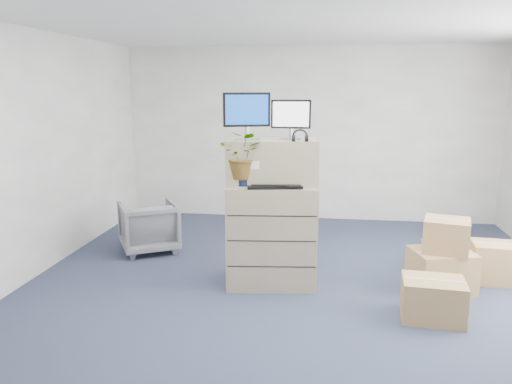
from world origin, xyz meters
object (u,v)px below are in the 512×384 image
potted_plant (243,161)px  office_chair (149,224)px  monitor_right (291,117)px  filing_cabinet_lower (272,235)px  water_bottle (284,172)px  monitor_left (247,113)px  keyboard (274,186)px

potted_plant → office_chair: (-1.46, 1.06, -1.03)m
monitor_right → office_chair: size_ratio=0.58×
filing_cabinet_lower → water_bottle: 0.71m
filing_cabinet_lower → office_chair: filing_cabinet_lower is taller
filing_cabinet_lower → monitor_left: bearing=175.9°
monitor_right → office_chair: monitor_right is taller
monitor_left → keyboard: (0.31, -0.13, -0.74)m
water_bottle → office_chair: size_ratio=0.37×
water_bottle → keyboard: bearing=-110.6°
monitor_left → water_bottle: bearing=-6.7°
monitor_left → potted_plant: size_ratio=0.82×
keyboard → potted_plant: (-0.33, -0.00, 0.25)m
keyboard → potted_plant: size_ratio=0.95×
monitor_right → monitor_left: bearing=-166.2°
filing_cabinet_lower → monitor_right: bearing=19.4°
water_bottle → office_chair: water_bottle is taller
filing_cabinet_lower → keyboard: bearing=-79.6°
filing_cabinet_lower → keyboard: (0.04, -0.14, 0.58)m
monitor_left → office_chair: 2.31m
monitor_left → keyboard: 0.82m
filing_cabinet_lower → monitor_left: 1.35m
keyboard → monitor_left: bearing=146.4°
keyboard → potted_plant: 0.42m
keyboard → water_bottle: bearing=58.7°
monitor_right → keyboard: (-0.15, -0.23, -0.70)m
monitor_left → monitor_right: bearing=-5.4°
keyboard → monitor_right: bearing=47.4°
monitor_left → keyboard: size_ratio=0.86×
monitor_left → water_bottle: size_ratio=1.84×
filing_cabinet_lower → potted_plant: potted_plant is taller
potted_plant → office_chair: 2.07m
monitor_right → office_chair: (-1.93, 0.82, -1.47)m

